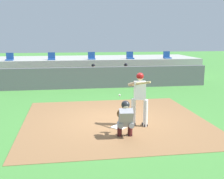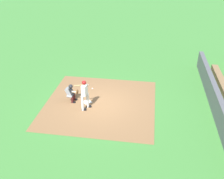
# 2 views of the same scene
# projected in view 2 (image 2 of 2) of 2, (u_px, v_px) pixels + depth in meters

# --- Properties ---
(ground_plane) EXTENTS (80.00, 80.00, 0.00)m
(ground_plane) POSITION_uv_depth(u_px,v_px,m) (100.00, 103.00, 15.32)
(ground_plane) COLOR #428438
(dirt_infield) EXTENTS (6.40, 6.40, 0.01)m
(dirt_infield) POSITION_uv_depth(u_px,v_px,m) (100.00, 103.00, 15.31)
(dirt_infield) COLOR olive
(dirt_infield) RESTS_ON ground
(home_plate) EXTENTS (0.62, 0.62, 0.02)m
(home_plate) POSITION_uv_depth(u_px,v_px,m) (87.00, 102.00, 15.41)
(home_plate) COLOR white
(home_plate) RESTS_ON dirt_infield
(batter_at_plate) EXTENTS (0.64, 0.81, 1.80)m
(batter_at_plate) POSITION_uv_depth(u_px,v_px,m) (85.00, 93.00, 14.31)
(batter_at_plate) COLOR silver
(batter_at_plate) RESTS_ON ground
(catcher_crouched) EXTENTS (0.51, 1.68, 1.13)m
(catcher_crouched) POSITION_uv_depth(u_px,v_px,m) (71.00, 92.00, 15.24)
(catcher_crouched) COLOR gray
(catcher_crouched) RESTS_ON ground
(dugout_wall) EXTENTS (13.00, 0.30, 1.20)m
(dugout_wall) POSITION_uv_depth(u_px,v_px,m) (217.00, 104.00, 14.15)
(dugout_wall) COLOR #59595E
(dugout_wall) RESTS_ON ground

